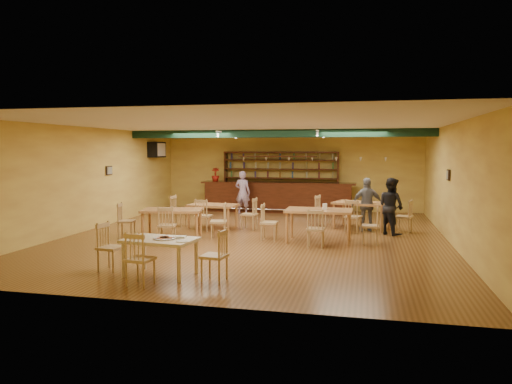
% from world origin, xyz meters
% --- Properties ---
extents(floor, '(12.00, 12.00, 0.00)m').
position_xyz_m(floor, '(0.00, 0.00, 0.00)').
color(floor, brown).
rests_on(floor, ground).
extents(ceiling_beam, '(10.00, 0.30, 0.25)m').
position_xyz_m(ceiling_beam, '(0.00, 2.80, 2.87)').
color(ceiling_beam, black).
rests_on(ceiling_beam, ceiling).
extents(track_rail_left, '(0.05, 2.50, 0.05)m').
position_xyz_m(track_rail_left, '(-1.80, 3.40, 2.94)').
color(track_rail_left, white).
rests_on(track_rail_left, ceiling).
extents(track_rail_right, '(0.05, 2.50, 0.05)m').
position_xyz_m(track_rail_right, '(1.40, 3.40, 2.94)').
color(track_rail_right, white).
rests_on(track_rail_right, ceiling).
extents(ac_unit, '(0.34, 0.70, 0.48)m').
position_xyz_m(ac_unit, '(-4.80, 4.20, 2.35)').
color(ac_unit, white).
rests_on(ac_unit, wall_left).
extents(picture_left, '(0.04, 0.34, 0.28)m').
position_xyz_m(picture_left, '(-4.97, 1.00, 1.70)').
color(picture_left, black).
rests_on(picture_left, wall_left).
extents(picture_right, '(0.04, 0.34, 0.28)m').
position_xyz_m(picture_right, '(4.97, 0.50, 1.70)').
color(picture_right, black).
rests_on(picture_right, wall_right).
extents(bar_counter, '(5.80, 0.85, 1.13)m').
position_xyz_m(bar_counter, '(-0.35, 5.15, 0.56)').
color(bar_counter, black).
rests_on(bar_counter, ground).
extents(back_bar_hutch, '(4.49, 0.40, 2.28)m').
position_xyz_m(back_bar_hutch, '(-0.35, 5.78, 1.14)').
color(back_bar_hutch, black).
rests_on(back_bar_hutch, ground).
extents(poinsettia, '(0.38, 0.38, 0.52)m').
position_xyz_m(poinsettia, '(-2.80, 5.15, 1.39)').
color(poinsettia, '#9F180E').
rests_on(poinsettia, bar_counter).
extents(dining_table_a, '(1.49, 0.97, 0.71)m').
position_xyz_m(dining_table_a, '(-1.59, 1.07, 0.35)').
color(dining_table_a, '#AE6F3D').
rests_on(dining_table_a, ground).
extents(dining_table_b, '(1.81, 1.40, 0.80)m').
position_xyz_m(dining_table_b, '(2.79, 1.85, 0.40)').
color(dining_table_b, '#AE6F3D').
rests_on(dining_table_b, ground).
extents(dining_table_c, '(1.72, 1.24, 0.78)m').
position_xyz_m(dining_table_c, '(-2.09, -0.84, 0.39)').
color(dining_table_c, '#AE6F3D').
rests_on(dining_table_c, ground).
extents(dining_table_d, '(1.68, 1.01, 0.84)m').
position_xyz_m(dining_table_d, '(1.75, -0.49, 0.42)').
color(dining_table_d, '#AE6F3D').
rests_on(dining_table_d, ground).
extents(near_table, '(1.40, 0.99, 0.70)m').
position_xyz_m(near_table, '(-0.81, -4.49, 0.35)').
color(near_table, '#C7B085').
rests_on(near_table, ground).
extents(pizza_tray, '(0.41, 0.41, 0.01)m').
position_xyz_m(pizza_tray, '(-0.72, -4.49, 0.71)').
color(pizza_tray, silver).
rests_on(pizza_tray, near_table).
extents(parmesan_shaker, '(0.08, 0.08, 0.11)m').
position_xyz_m(parmesan_shaker, '(-1.23, -4.63, 0.75)').
color(parmesan_shaker, '#EAE5C6').
rests_on(parmesan_shaker, near_table).
extents(napkin_stack, '(0.21, 0.17, 0.03)m').
position_xyz_m(napkin_stack, '(-0.48, -4.30, 0.71)').
color(napkin_stack, white).
rests_on(napkin_stack, near_table).
extents(pizza_server, '(0.33, 0.22, 0.00)m').
position_xyz_m(pizza_server, '(-0.58, -4.44, 0.72)').
color(pizza_server, silver).
rests_on(pizza_server, pizza_tray).
extents(side_plate, '(0.24, 0.24, 0.01)m').
position_xyz_m(side_plate, '(-0.30, -4.67, 0.71)').
color(side_plate, white).
rests_on(side_plate, near_table).
extents(patron_bar, '(0.62, 0.45, 1.58)m').
position_xyz_m(patron_bar, '(-1.50, 4.33, 0.79)').
color(patron_bar, '#744393').
rests_on(patron_bar, ground).
extents(patron_right_a, '(0.96, 0.97, 1.58)m').
position_xyz_m(patron_right_a, '(3.59, 1.05, 0.79)').
color(patron_right_a, black).
rests_on(patron_right_a, ground).
extents(patron_right_b, '(0.97, 0.57, 1.54)m').
position_xyz_m(patron_right_b, '(2.95, 1.51, 0.77)').
color(patron_right_b, slate).
rests_on(patron_right_b, ground).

